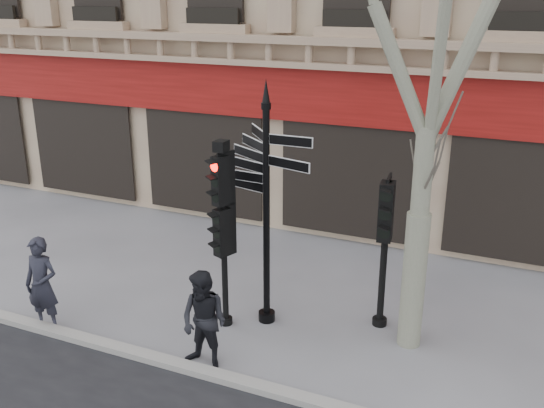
{
  "coord_description": "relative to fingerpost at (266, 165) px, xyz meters",
  "views": [
    {
      "loc": [
        3.9,
        -8.61,
        5.9
      ],
      "look_at": [
        -0.14,
        0.6,
        2.36
      ],
      "focal_mm": 40.0,
      "sensor_mm": 36.0,
      "label": 1
    }
  ],
  "objects": [
    {
      "name": "traffic_signal_main",
      "position": [
        -0.65,
        -0.42,
        -0.83
      ],
      "size": [
        0.46,
        0.39,
        3.52
      ],
      "rotation": [
        0.0,
        0.0,
        -0.35
      ],
      "color": "black",
      "rests_on": "ground"
    },
    {
      "name": "fingerpost",
      "position": [
        0.0,
        0.0,
        0.0
      ],
      "size": [
        2.51,
        2.51,
        4.54
      ],
      "rotation": [
        0.0,
        0.0,
        -0.42
      ],
      "color": "black",
      "rests_on": "ground"
    },
    {
      "name": "kerb",
      "position": [
        0.25,
        -2.01,
        -2.99
      ],
      "size": [
        80.0,
        0.25,
        0.12
      ],
      "primitive_type": "cube",
      "color": "gray",
      "rests_on": "ground"
    },
    {
      "name": "traffic_signal_secondary",
      "position": [
        2.0,
        0.71,
        -1.09
      ],
      "size": [
        0.51,
        0.39,
        2.81
      ],
      "rotation": [
        0.0,
        0.0,
        0.12
      ],
      "color": "black",
      "rests_on": "ground"
    },
    {
      "name": "ground",
      "position": [
        0.25,
        -0.61,
        -3.05
      ],
      "size": [
        80.0,
        80.0,
        0.0
      ],
      "primitive_type": "plane",
      "color": "slate",
      "rests_on": "ground"
    },
    {
      "name": "pedestrian_b",
      "position": [
        -0.31,
        -1.78,
        -2.19
      ],
      "size": [
        0.9,
        0.73,
        1.71
      ],
      "primitive_type": "imported",
      "rotation": [
        0.0,
        0.0,
        -0.11
      ],
      "color": "black",
      "rests_on": "ground"
    },
    {
      "name": "pedestrian_a",
      "position": [
        -3.59,
        -1.91,
        -2.15
      ],
      "size": [
        0.7,
        0.5,
        1.8
      ],
      "primitive_type": "imported",
      "rotation": [
        0.0,
        0.0,
        0.1
      ],
      "color": "black",
      "rests_on": "ground"
    }
  ]
}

